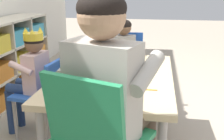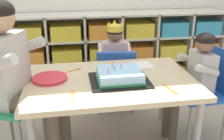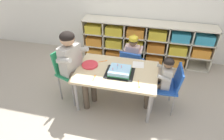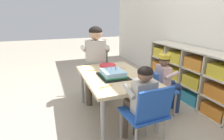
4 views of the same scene
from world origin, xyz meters
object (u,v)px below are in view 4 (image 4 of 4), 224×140
Objects in this scene: fork_at_table_front_edge at (93,70)px; classroom_chair_adult_side at (97,65)px; adult_helper_seated at (96,55)px; fork_near_child_seat at (105,87)px; classroom_chair_guest_side at (147,113)px; activity_table at (114,79)px; paper_plate_stack at (108,65)px; classroom_chair_blue at (158,87)px; child_with_crown at (166,76)px; guest_at_table_side at (141,96)px; fork_beside_plate_stack at (122,68)px; birthday_cake_on_tray at (113,74)px.

classroom_chair_adult_side is at bearing -112.78° from fork_at_table_front_edge.
adult_helper_seated is 7.37× the size of fork_near_child_seat.
classroom_chair_adult_side is at bearing -91.16° from classroom_chair_guest_side.
activity_table is at bearing 127.83° from fork_at_table_front_edge.
paper_plate_stack is 1.54× the size of fork_near_child_seat.
child_with_crown is at bearing -89.42° from classroom_chair_blue.
guest_at_table_side reaches higher than child_with_crown.
classroom_chair_adult_side reaches higher than fork_beside_plate_stack.
adult_helper_seated reaches higher than paper_plate_stack.
fork_near_child_seat is 1.17× the size of fork_beside_plate_stack.
fork_near_child_seat is at bearing 87.03° from fork_at_table_front_edge.
classroom_chair_blue is at bearing 82.23° from birthday_cake_on_tray.
guest_at_table_side is 2.18× the size of birthday_cake_on_tray.
paper_plate_stack is 1.80× the size of fork_beside_plate_stack.
guest_at_table_side is 1.00m from paper_plate_stack.
guest_at_table_side is 6.61× the size of fork_beside_plate_stack.
birthday_cake_on_tray is at bearing -71.00° from classroom_chair_adult_side.
paper_plate_stack reaches higher than activity_table.
fork_near_child_seat is at bearing -33.76° from birthday_cake_on_tray.
child_with_crown is (0.01, 0.10, 0.14)m from classroom_chair_blue.
fork_at_table_front_edge is (-0.97, -0.23, 0.13)m from classroom_chair_guest_side.
guest_at_table_side is at bearing 133.08° from child_with_crown.
classroom_chair_adult_side reaches higher than fork_at_table_front_edge.
guest_at_table_side reaches higher than classroom_chair_guest_side.
guest_at_table_side is (0.48, -0.52, 0.17)m from classroom_chair_blue.
fork_at_table_front_edge is (0.14, -0.25, -0.01)m from paper_plate_stack.
adult_helper_seated reaches higher than fork_at_table_front_edge.
fork_at_table_front_edge is (-0.38, -0.74, 0.19)m from classroom_chair_blue.
paper_plate_stack is at bearing 49.14° from classroom_chair_blue.
guest_at_table_side is 5.63× the size of fork_near_child_seat.
classroom_chair_adult_side reaches higher than fork_near_child_seat.
classroom_chair_adult_side is at bearing -4.29° from fork_beside_plate_stack.
paper_plate_stack is 0.29m from fork_at_table_front_edge.
classroom_chair_blue is 1.57× the size of birthday_cake_on_tray.
child_with_crown reaches higher than fork_at_table_front_edge.
birthday_cake_on_tray is at bearing -11.10° from paper_plate_stack.
classroom_chair_adult_side is 0.31m from paper_plate_stack.
adult_helper_seated is at bearing -113.48° from fork_at_table_front_edge.
activity_table is 0.57m from classroom_chair_blue.
classroom_chair_adult_side is (-0.83, -0.67, -0.02)m from child_with_crown.
classroom_chair_guest_side is at bearing -67.84° from classroom_chair_adult_side.
classroom_chair_guest_side is (1.29, 0.10, -0.26)m from adult_helper_seated.
birthday_cake_on_tray is (-0.09, -0.68, 0.08)m from child_with_crown.
classroom_chair_adult_side is at bearing 179.20° from birthday_cake_on_tray.
fork_near_child_seat is (0.20, -0.76, 0.19)m from classroom_chair_blue.
classroom_chair_blue is at bearing -134.54° from classroom_chair_guest_side.
child_with_crown is 0.85m from classroom_chair_guest_side.
birthday_cake_on_tray is (-0.56, -0.06, 0.05)m from guest_at_table_side.
guest_at_table_side reaches higher than activity_table.
classroom_chair_blue is 4.79× the size of fork_at_table_front_edge.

